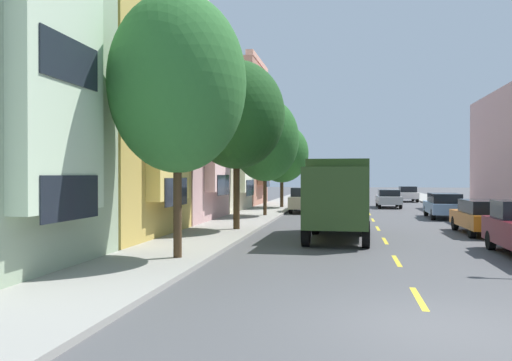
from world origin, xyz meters
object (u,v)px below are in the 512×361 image
object	(u,v)px
street_tree_nearest	(177,83)
street_tree_second	(236,115)
parked_hatchback_white	(407,194)
moving_silver_sedan	(389,198)
street_tree_farthest	(282,153)
street_tree_third	(265,139)
parked_wagon_forest	(321,191)
parked_pickup_champagne	(306,200)
delivery_box_truck	(339,193)
parked_wagon_orange	(483,216)
parked_wagon_sky	(444,205)

from	to	relation	value
street_tree_nearest	street_tree_second	world-z (taller)	street_tree_nearest
parked_hatchback_white	moving_silver_sedan	bearing A→B (deg)	-103.84
street_tree_nearest	street_tree_second	size ratio (longest dim) A/B	1.02
street_tree_farthest	street_tree_third	bearing A→B (deg)	-90.00
street_tree_third	parked_wagon_forest	world-z (taller)	street_tree_third
street_tree_farthest	parked_pickup_champagne	distance (m)	5.34
street_tree_nearest	parked_pickup_champagne	xyz separation A→B (m)	(2.09, 22.31, -4.45)
street_tree_second	delivery_box_truck	distance (m)	5.96
street_tree_farthest	parked_hatchback_white	world-z (taller)	street_tree_farthest
parked_pickup_champagne	parked_wagon_forest	xyz separation A→B (m)	(-0.01, 22.93, -0.02)
street_tree_third	parked_pickup_champagne	world-z (taller)	street_tree_third
street_tree_nearest	delivery_box_truck	size ratio (longest dim) A/B	1.06
street_tree_farthest	parked_hatchback_white	size ratio (longest dim) A/B	1.58
parked_pickup_champagne	moving_silver_sedan	world-z (taller)	parked_pickup_champagne
street_tree_third	delivery_box_truck	distance (m)	11.53
parked_wagon_orange	street_tree_third	bearing A→B (deg)	143.84
street_tree_second	parked_wagon_orange	size ratio (longest dim) A/B	1.61
delivery_box_truck	moving_silver_sedan	xyz separation A→B (m)	(3.60, 21.69, -1.09)
parked_pickup_champagne	moving_silver_sedan	size ratio (longest dim) A/B	1.18
parked_wagon_sky	parked_hatchback_white	bearing A→B (deg)	89.69
street_tree_second	street_tree_farthest	world-z (taller)	street_tree_second
delivery_box_truck	parked_hatchback_white	bearing A→B (deg)	79.15
street_tree_second	parked_wagon_orange	xyz separation A→B (m)	(10.74, 0.76, -4.50)
street_tree_second	moving_silver_sedan	size ratio (longest dim) A/B	1.69
street_tree_third	moving_silver_sedan	xyz separation A→B (m)	(8.20, 11.53, -4.01)
parked_pickup_champagne	parked_wagon_forest	distance (m)	22.93
street_tree_farthest	parked_hatchback_white	distance (m)	17.39
street_tree_third	parked_wagon_orange	size ratio (longest dim) A/B	1.52
street_tree_nearest	parked_wagon_sky	size ratio (longest dim) A/B	1.65
parked_pickup_champagne	parked_hatchback_white	distance (m)	18.84
street_tree_third	parked_wagon_sky	distance (m)	11.38
street_tree_farthest	parked_wagon_sky	distance (m)	13.49
street_tree_farthest	parked_wagon_forest	size ratio (longest dim) A/B	1.35
moving_silver_sedan	parked_pickup_champagne	bearing A→B (deg)	-133.49
parked_hatchback_white	delivery_box_truck	bearing A→B (deg)	-100.85
parked_wagon_sky	parked_wagon_orange	xyz separation A→B (m)	(0.12, -8.90, 0.00)
parked_wagon_orange	moving_silver_sedan	distance (m)	19.55
street_tree_farthest	parked_wagon_forest	xyz separation A→B (m)	(2.08, 19.41, -3.46)
parked_wagon_forest	parked_wagon_orange	bearing A→B (deg)	-76.44
street_tree_nearest	parked_wagon_orange	size ratio (longest dim) A/B	1.65
parked_pickup_champagne	parked_hatchback_white	size ratio (longest dim) A/B	1.31
parked_wagon_sky	parked_hatchback_white	world-z (taller)	same
street_tree_nearest	street_tree_second	xyz separation A→B (m)	(-0.00, 8.61, 0.02)
street_tree_nearest	parked_pickup_champagne	size ratio (longest dim) A/B	1.47
street_tree_second	street_tree_nearest	bearing A→B (deg)	-90.00
parked_wagon_forest	delivery_box_truck	bearing A→B (deg)	-86.22
parked_hatchback_white	parked_wagon_orange	bearing A→B (deg)	-89.99
parked_hatchback_white	parked_wagon_forest	size ratio (longest dim) A/B	0.86
street_tree_second	street_tree_third	world-z (taller)	street_tree_second
street_tree_third	street_tree_farthest	size ratio (longest dim) A/B	1.12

